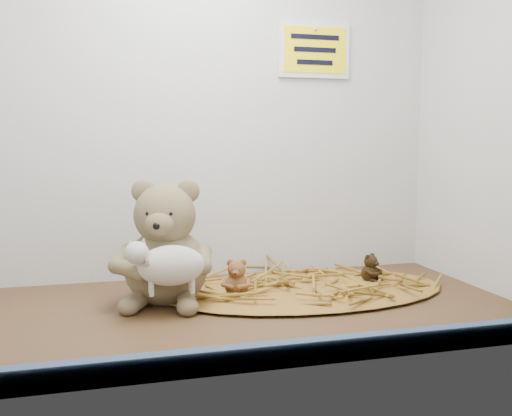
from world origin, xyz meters
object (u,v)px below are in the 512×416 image
object	(u,v)px
main_teddy	(166,242)
mini_teddy_tan	(237,276)
mini_teddy_brown	(370,266)
toy_lamb	(171,266)

from	to	relation	value
main_teddy	mini_teddy_tan	xyz separation A→B (cm)	(14.23, -1.88, -7.58)
main_teddy	mini_teddy_brown	xyz separation A→B (cm)	(46.55, 2.28, -8.23)
mini_teddy_tan	toy_lamb	bearing A→B (deg)	-134.23
toy_lamb	main_teddy	bearing A→B (deg)	90.00
mini_teddy_brown	main_teddy	bearing A→B (deg)	146.32
main_teddy	toy_lamb	distance (cm)	9.52
toy_lamb	mini_teddy_brown	size ratio (longest dim) A/B	2.62
main_teddy	toy_lamb	world-z (taller)	main_teddy
main_teddy	mini_teddy_tan	bearing A→B (deg)	9.86
mini_teddy_tan	mini_teddy_brown	xyz separation A→B (cm)	(32.31, 4.16, -0.65)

